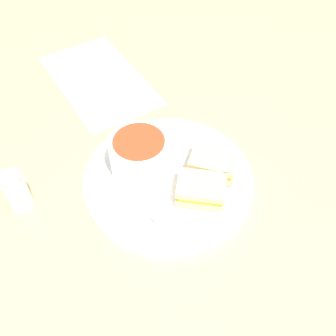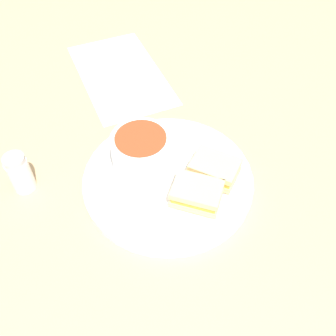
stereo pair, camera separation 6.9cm
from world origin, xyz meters
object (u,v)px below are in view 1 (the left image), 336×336
object	(u,v)px
soup_bowl	(140,156)
spoon	(155,215)
salt_shaker	(17,191)
sandwich_half_far	(213,163)
sandwich_half_near	(201,190)

from	to	relation	value
soup_bowl	spoon	world-z (taller)	soup_bowl
soup_bowl	salt_shaker	xyz separation A→B (m)	(0.19, -0.09, -0.02)
spoon	sandwich_half_far	world-z (taller)	sandwich_half_far
sandwich_half_near	spoon	bearing A→B (deg)	-13.93
salt_shaker	sandwich_half_near	bearing A→B (deg)	138.16
soup_bowl	spoon	bearing A→B (deg)	62.32
sandwich_half_near	sandwich_half_far	world-z (taller)	same
spoon	salt_shaker	distance (m)	0.24
soup_bowl	sandwich_half_near	xyz separation A→B (m)	(-0.04, 0.11, -0.02)
soup_bowl	sandwich_half_near	distance (m)	0.12
spoon	sandwich_half_far	distance (m)	0.15
sandwich_half_near	salt_shaker	xyz separation A→B (m)	(0.23, -0.21, 0.00)
soup_bowl	spoon	size ratio (longest dim) A/B	0.94
spoon	soup_bowl	bearing A→B (deg)	129.82
soup_bowl	spoon	xyz separation A→B (m)	(0.05, 0.09, -0.03)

